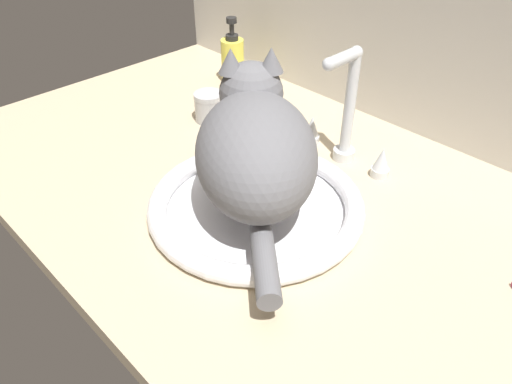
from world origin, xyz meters
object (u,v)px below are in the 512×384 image
Objects in this scene: soap_pump_bottle at (233,59)px; sink_basin at (256,205)px; cat at (255,144)px; metal_jar at (209,107)px; faucet at (346,120)px.

sink_basin is at bearing -38.01° from soap_pump_bottle.
sink_basin is 10.38cm from cat.
soap_pump_bottle is at bearing 123.51° from metal_jar.
cat is 5.69× the size of metal_jar.
soap_pump_bottle is at bearing 167.19° from faucet.
faucet reaches higher than sink_basin.
faucet reaches higher than soap_pump_bottle.
cat is 2.27× the size of soap_pump_bottle.
cat reaches higher than sink_basin.
cat is 49.12cm from soap_pump_bottle.
soap_pump_bottle is at bearing 142.08° from cat.
faucet is at bearing -12.81° from soap_pump_bottle.
sink_basin is 0.99× the size of cat.
cat is (-1.39, -20.90, 3.31)cm from faucet.
cat is at bearing 139.79° from sink_basin.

